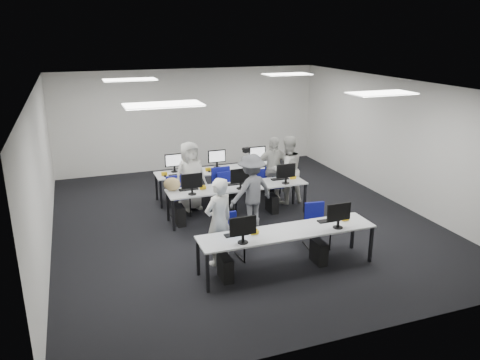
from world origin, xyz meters
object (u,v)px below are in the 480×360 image
object	(u,v)px
desk_mid	(238,188)
chair_3	(224,196)
student_3	(273,169)
student_0	(219,222)
photographer	(251,191)
student_2	(190,176)
chair_1	(316,234)
chair_4	(275,191)
desk_front	(287,233)
student_1	(287,170)
chair_7	(264,188)
chair_6	(222,193)
chair_0	(230,246)
chair_2	(179,203)
chair_5	(186,197)

from	to	relation	value
desk_mid	chair_3	size ratio (longest dim) A/B	3.27
student_3	student_0	bearing A→B (deg)	-115.86
student_3	photographer	world-z (taller)	student_3
student_2	student_3	world-z (taller)	student_2
chair_1	chair_4	world-z (taller)	chair_4
desk_front	student_1	xyz separation A→B (m)	(1.44, 3.06, 0.16)
desk_mid	student_2	xyz separation A→B (m)	(-0.89, 0.83, 0.14)
desk_front	student_3	world-z (taller)	student_3
chair_1	chair_7	bearing A→B (deg)	94.52
chair_4	photographer	distance (m)	1.68
chair_4	desk_front	bearing A→B (deg)	-106.28
chair_6	chair_0	bearing A→B (deg)	-109.02
chair_1	chair_2	bearing A→B (deg)	136.92
chair_4	student_2	xyz separation A→B (m)	(-2.07, 0.26, 0.54)
student_1	student_3	xyz separation A→B (m)	(-0.27, 0.25, -0.03)
desk_front	chair_1	distance (m)	1.19
desk_mid	chair_1	size ratio (longest dim) A/B	3.70
chair_0	student_2	distance (m)	2.83
student_3	chair_6	bearing A→B (deg)	-173.36
chair_1	student_1	distance (m)	2.57
chair_7	student_3	world-z (taller)	student_3
student_1	chair_0	bearing A→B (deg)	45.54
desk_mid	student_3	bearing A→B (deg)	31.29
chair_5	student_1	bearing A→B (deg)	1.77
chair_7	student_1	world-z (taller)	student_1
chair_2	chair_3	distance (m)	1.09
student_2	chair_6	bearing A→B (deg)	-11.50
chair_2	photographer	xyz separation A→B (m)	(1.34, -1.17, 0.52)
chair_0	photographer	xyz separation A→B (m)	(0.94, 1.35, 0.53)
chair_1	chair_5	distance (m)	3.50
desk_mid	student_0	distance (m)	2.27
chair_0	chair_7	distance (m)	3.45
desk_front	chair_3	distance (m)	3.20
chair_0	chair_3	size ratio (longest dim) A/B	0.90
chair_5	student_0	bearing A→B (deg)	-78.73
chair_2	chair_6	bearing A→B (deg)	7.26
chair_0	chair_7	world-z (taller)	chair_0
chair_0	photographer	world-z (taller)	photographer
chair_1	photographer	distance (m)	1.71
student_3	desk_front	bearing A→B (deg)	-95.68
student_2	student_3	distance (m)	2.06
desk_mid	chair_2	size ratio (longest dim) A/B	3.59
student_1	chair_5	bearing A→B (deg)	-12.30
desk_front	chair_0	size ratio (longest dim) A/B	3.64
chair_1	chair_3	distance (m)	2.78
chair_2	chair_7	size ratio (longest dim) A/B	1.09
desk_mid	chair_7	size ratio (longest dim) A/B	3.93
chair_7	student_2	size ratio (longest dim) A/B	0.50
chair_5	student_0	xyz separation A→B (m)	(-0.10, -2.94, 0.55)
chair_0	student_0	distance (m)	0.59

